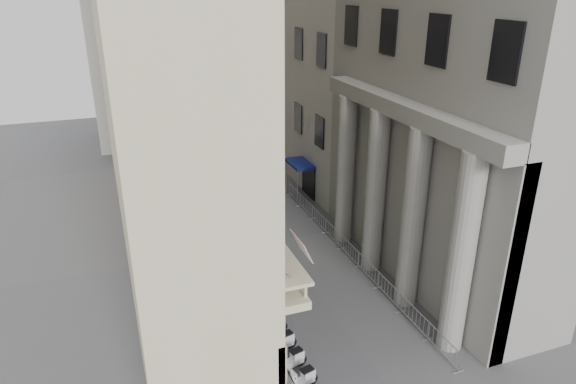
# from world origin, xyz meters

# --- Properties ---
(iron_fence) EXTENTS (0.30, 28.00, 1.40)m
(iron_fence) POSITION_xyz_m (-4.30, 18.00, 0.00)
(iron_fence) COLOR black
(iron_fence) RESTS_ON ground
(blue_awning) EXTENTS (1.60, 3.00, 3.00)m
(blue_awning) POSITION_xyz_m (4.15, 26.00, 0.00)
(blue_awning) COLOR navy
(blue_awning) RESTS_ON ground
(scooter_2) EXTENTS (1.49, 0.88, 1.50)m
(scooter_2) POSITION_xyz_m (-3.65, 7.01, 0.00)
(scooter_2) COLOR silver
(scooter_2) RESTS_ON ground
(scooter_3) EXTENTS (1.49, 0.88, 1.50)m
(scooter_3) POSITION_xyz_m (-3.65, 8.32, 0.00)
(scooter_3) COLOR silver
(scooter_3) RESTS_ON ground
(scooter_4) EXTENTS (1.49, 0.88, 1.50)m
(scooter_4) POSITION_xyz_m (-3.65, 9.63, 0.00)
(scooter_4) COLOR silver
(scooter_4) RESTS_ON ground
(scooter_5) EXTENTS (1.49, 0.88, 1.50)m
(scooter_5) POSITION_xyz_m (-3.65, 10.94, 0.00)
(scooter_5) COLOR silver
(scooter_5) RESTS_ON ground
(scooter_6) EXTENTS (1.49, 0.88, 1.50)m
(scooter_6) POSITION_xyz_m (-3.65, 12.25, 0.00)
(scooter_6) COLOR silver
(scooter_6) RESTS_ON ground
(scooter_7) EXTENTS (1.49, 0.88, 1.50)m
(scooter_7) POSITION_xyz_m (-3.65, 13.56, 0.00)
(scooter_7) COLOR silver
(scooter_7) RESTS_ON ground
(scooter_8) EXTENTS (1.49, 0.88, 1.50)m
(scooter_8) POSITION_xyz_m (-3.65, 14.86, 0.00)
(scooter_8) COLOR silver
(scooter_8) RESTS_ON ground
(scooter_9) EXTENTS (1.49, 0.88, 1.50)m
(scooter_9) POSITION_xyz_m (-3.65, 16.17, 0.00)
(scooter_9) COLOR silver
(scooter_9) RESTS_ON ground
(scooter_10) EXTENTS (1.49, 0.88, 1.50)m
(scooter_10) POSITION_xyz_m (-3.65, 17.48, 0.00)
(scooter_10) COLOR silver
(scooter_10) RESTS_ON ground
(scooter_11) EXTENTS (1.49, 0.88, 1.50)m
(scooter_11) POSITION_xyz_m (-3.65, 18.79, 0.00)
(scooter_11) COLOR silver
(scooter_11) RESTS_ON ground
(scooter_12) EXTENTS (1.49, 0.88, 1.50)m
(scooter_12) POSITION_xyz_m (-3.65, 20.10, 0.00)
(scooter_12) COLOR silver
(scooter_12) RESTS_ON ground
(scooter_13) EXTENTS (1.49, 0.88, 1.50)m
(scooter_13) POSITION_xyz_m (-3.65, 21.41, 0.00)
(scooter_13) COLOR silver
(scooter_13) RESTS_ON ground
(scooter_14) EXTENTS (1.49, 0.88, 1.50)m
(scooter_14) POSITION_xyz_m (-3.65, 22.72, 0.00)
(scooter_14) COLOR silver
(scooter_14) RESTS_ON ground
(barrier_0) EXTENTS (0.60, 2.40, 1.10)m
(barrier_0) POSITION_xyz_m (3.49, 5.42, 0.00)
(barrier_0) COLOR #A8AAB0
(barrier_0) RESTS_ON ground
(barrier_1) EXTENTS (0.60, 2.40, 1.10)m
(barrier_1) POSITION_xyz_m (3.49, 7.92, 0.00)
(barrier_1) COLOR #A8AAB0
(barrier_1) RESTS_ON ground
(barrier_2) EXTENTS (0.60, 2.40, 1.10)m
(barrier_2) POSITION_xyz_m (3.49, 10.42, 0.00)
(barrier_2) COLOR #A8AAB0
(barrier_2) RESTS_ON ground
(barrier_3) EXTENTS (0.60, 2.40, 1.10)m
(barrier_3) POSITION_xyz_m (3.49, 12.92, 0.00)
(barrier_3) COLOR #A8AAB0
(barrier_3) RESTS_ON ground
(barrier_4) EXTENTS (0.60, 2.40, 1.10)m
(barrier_4) POSITION_xyz_m (3.49, 15.42, 0.00)
(barrier_4) COLOR #A8AAB0
(barrier_4) RESTS_ON ground
(barrier_5) EXTENTS (0.60, 2.40, 1.10)m
(barrier_5) POSITION_xyz_m (3.49, 17.92, 0.00)
(barrier_5) COLOR #A8AAB0
(barrier_5) RESTS_ON ground
(barrier_6) EXTENTS (0.60, 2.40, 1.10)m
(barrier_6) POSITION_xyz_m (3.49, 20.42, 0.00)
(barrier_6) COLOR #A8AAB0
(barrier_6) RESTS_ON ground
(barrier_7) EXTENTS (0.60, 2.40, 1.10)m
(barrier_7) POSITION_xyz_m (3.49, 22.92, 0.00)
(barrier_7) COLOR #A8AAB0
(barrier_7) RESTS_ON ground
(barrier_8) EXTENTS (0.60, 2.40, 1.10)m
(barrier_8) POSITION_xyz_m (3.49, 25.42, 0.00)
(barrier_8) COLOR #A8AAB0
(barrier_8) RESTS_ON ground
(security_tent) EXTENTS (4.46, 4.46, 3.62)m
(security_tent) POSITION_xyz_m (-3.60, 23.33, 3.03)
(security_tent) COLOR silver
(security_tent) RESTS_ON ground
(street_lamp) EXTENTS (2.41, 0.95, 7.64)m
(street_lamp) POSITION_xyz_m (-3.93, 20.72, 4.53)
(street_lamp) COLOR #95989D
(street_lamp) RESTS_ON ground
(info_kiosk) EXTENTS (0.59, 0.97, 1.97)m
(info_kiosk) POSITION_xyz_m (-2.75, 18.56, 0.99)
(info_kiosk) COLOR black
(info_kiosk) RESTS_ON ground
(pedestrian_a) EXTENTS (0.71, 0.58, 1.69)m
(pedestrian_a) POSITION_xyz_m (0.87, 23.45, 0.84)
(pedestrian_a) COLOR black
(pedestrian_a) RESTS_ON ground
(pedestrian_b) EXTENTS (1.03, 0.98, 1.69)m
(pedestrian_b) POSITION_xyz_m (0.59, 31.68, 0.84)
(pedestrian_b) COLOR black
(pedestrian_b) RESTS_ON ground
(pedestrian_c) EXTENTS (0.86, 0.56, 1.77)m
(pedestrian_c) POSITION_xyz_m (0.09, 31.96, 0.88)
(pedestrian_c) COLOR black
(pedestrian_c) RESTS_ON ground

